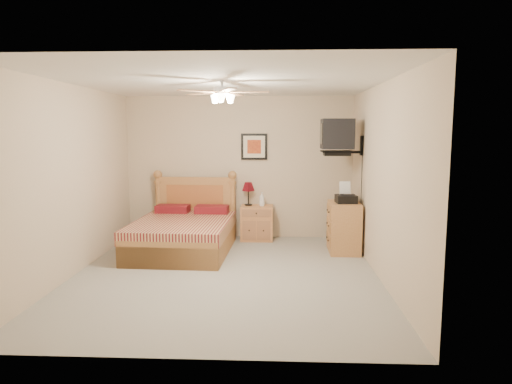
% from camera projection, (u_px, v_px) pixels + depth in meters
% --- Properties ---
extents(floor, '(4.50, 4.50, 0.00)m').
position_uv_depth(floor, '(226.00, 275.00, 6.04)').
color(floor, gray).
rests_on(floor, ground).
extents(ceiling, '(4.00, 4.50, 0.04)m').
position_uv_depth(ceiling, '(224.00, 82.00, 5.70)').
color(ceiling, white).
rests_on(ceiling, ground).
extents(wall_back, '(4.00, 0.04, 2.50)m').
position_uv_depth(wall_back, '(239.00, 168.00, 8.10)').
color(wall_back, '#CAB394').
rests_on(wall_back, ground).
extents(wall_front, '(4.00, 0.04, 2.50)m').
position_uv_depth(wall_front, '(193.00, 212.00, 3.64)').
color(wall_front, '#CAB394').
rests_on(wall_front, ground).
extents(wall_left, '(0.04, 4.50, 2.50)m').
position_uv_depth(wall_left, '(73.00, 181.00, 5.96)').
color(wall_left, '#CAB394').
rests_on(wall_left, ground).
extents(wall_right, '(0.04, 4.50, 2.50)m').
position_uv_depth(wall_right, '(382.00, 182.00, 5.78)').
color(wall_right, '#CAB394').
rests_on(wall_right, ground).
extents(bed, '(1.50, 1.93, 1.22)m').
position_uv_depth(bed, '(183.00, 214.00, 7.10)').
color(bed, '#A6703B').
rests_on(bed, ground).
extents(nightstand, '(0.56, 0.42, 0.60)m').
position_uv_depth(nightstand, '(257.00, 223.00, 7.97)').
color(nightstand, '#B06B3D').
rests_on(nightstand, ground).
extents(table_lamp, '(0.24, 0.24, 0.41)m').
position_uv_depth(table_lamp, '(248.00, 194.00, 7.98)').
color(table_lamp, '#5C0A14').
rests_on(table_lamp, nightstand).
extents(lotion_bottle, '(0.12, 0.12, 0.25)m').
position_uv_depth(lotion_bottle, '(262.00, 199.00, 7.90)').
color(lotion_bottle, white).
rests_on(lotion_bottle, nightstand).
extents(framed_picture, '(0.46, 0.04, 0.46)m').
position_uv_depth(framed_picture, '(254.00, 147.00, 8.02)').
color(framed_picture, black).
rests_on(framed_picture, wall_back).
extents(dresser, '(0.47, 0.67, 0.79)m').
position_uv_depth(dresser, '(344.00, 227.00, 7.16)').
color(dresser, '#9F6135').
rests_on(dresser, ground).
extents(fax_machine, '(0.33, 0.35, 0.32)m').
position_uv_depth(fax_machine, '(346.00, 193.00, 7.03)').
color(fax_machine, black).
rests_on(fax_machine, dresser).
extents(magazine_lower, '(0.24, 0.28, 0.02)m').
position_uv_depth(magazine_lower, '(340.00, 200.00, 7.30)').
color(magazine_lower, '#B1A68F').
rests_on(magazine_lower, dresser).
extents(magazine_upper, '(0.23, 0.29, 0.02)m').
position_uv_depth(magazine_upper, '(340.00, 198.00, 7.30)').
color(magazine_upper, gray).
rests_on(magazine_upper, magazine_lower).
extents(wall_tv, '(0.56, 0.46, 0.58)m').
position_uv_depth(wall_tv, '(347.00, 136.00, 7.04)').
color(wall_tv, black).
rests_on(wall_tv, wall_right).
extents(ceiling_fan, '(1.14, 1.14, 0.28)m').
position_uv_depth(ceiling_fan, '(222.00, 92.00, 5.52)').
color(ceiling_fan, silver).
rests_on(ceiling_fan, ceiling).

